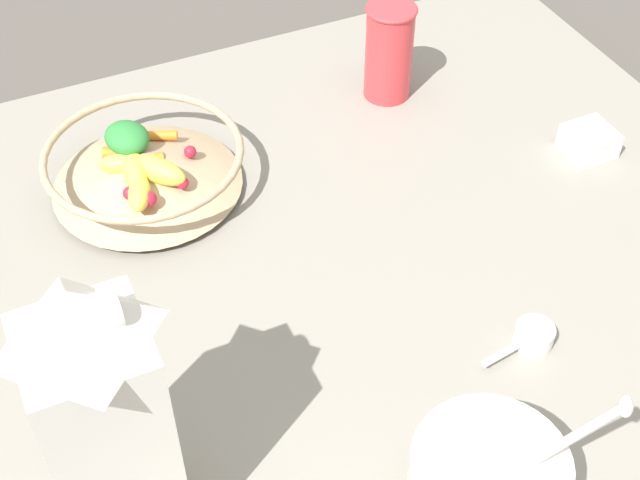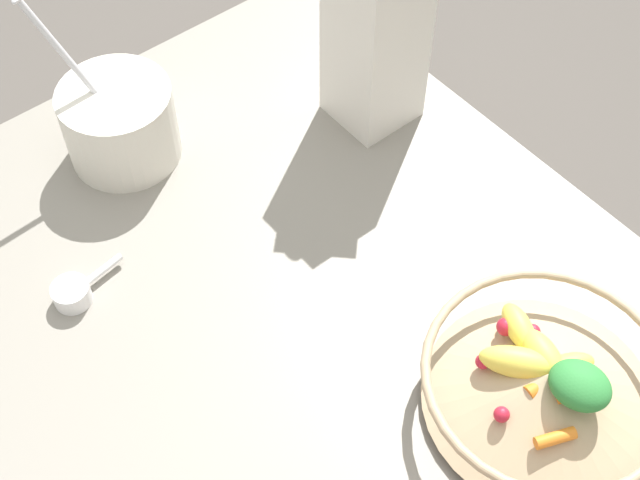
% 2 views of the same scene
% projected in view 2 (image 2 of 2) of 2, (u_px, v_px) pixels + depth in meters
% --- Properties ---
extents(ground_plane, '(6.00, 6.00, 0.00)m').
position_uv_depth(ground_plane, '(228.00, 399.00, 0.95)').
color(ground_plane, '#4C4742').
extents(countertop, '(0.97, 0.97, 0.03)m').
position_uv_depth(countertop, '(227.00, 391.00, 0.93)').
color(countertop, gray).
rests_on(countertop, ground_plane).
extents(fruit_bowl, '(0.25, 0.25, 0.08)m').
position_uv_depth(fruit_bowl, '(545.00, 384.00, 0.87)').
color(fruit_bowl, tan).
rests_on(fruit_bowl, countertop).
extents(milk_carton, '(0.10, 0.10, 0.31)m').
position_uv_depth(milk_carton, '(377.00, 16.00, 1.03)').
color(milk_carton, silver).
rests_on(milk_carton, countertop).
extents(yogurt_tub, '(0.14, 0.14, 0.23)m').
position_uv_depth(yogurt_tub, '(119.00, 120.00, 1.07)').
color(yogurt_tub, silver).
rests_on(yogurt_tub, countertop).
extents(measuring_scoop, '(0.04, 0.09, 0.02)m').
position_uv_depth(measuring_scoop, '(74.00, 292.00, 0.97)').
color(measuring_scoop, white).
rests_on(measuring_scoop, countertop).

